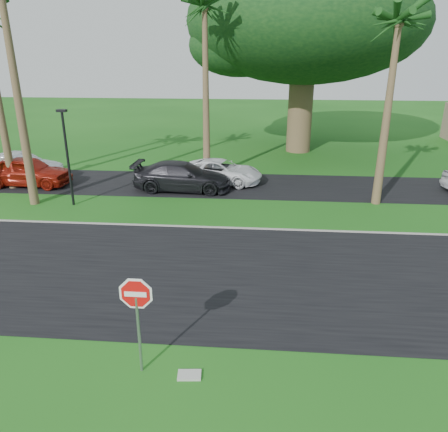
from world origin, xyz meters
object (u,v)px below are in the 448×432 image
car_dark (182,177)px  car_minivan (221,172)px  car_silver (19,168)px  stop_sign_near (137,306)px  car_red (27,171)px

car_dark → car_minivan: bearing=-49.2°
car_dark → car_minivan: size_ratio=1.11×
car_silver → car_minivan: car_silver is taller
stop_sign_near → car_red: stop_sign_near is taller
car_red → car_dark: 8.81m
car_silver → car_dark: size_ratio=0.92×
stop_sign_near → car_minivan: stop_sign_near is taller
car_silver → car_dark: car_silver is taller
car_dark → car_silver: bearing=85.9°
car_silver → car_minivan: (11.69, 0.68, -0.14)m
car_silver → car_red: size_ratio=1.01×
stop_sign_near → car_silver: size_ratio=0.54×
stop_sign_near → car_silver: (-11.25, 15.28, -0.97)m
stop_sign_near → car_minivan: (0.44, 15.96, -1.12)m
car_silver → car_minivan: 11.71m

